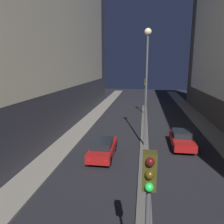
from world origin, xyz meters
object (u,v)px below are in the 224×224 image
object	(u,v)px
street_lamp	(147,67)
car_right_lane	(182,139)
traffic_light_near	(148,207)
car_left_lane	(103,148)
traffic_light_mid	(145,88)

from	to	relation	value
street_lamp	car_right_lane	distance (m)	7.00
traffic_light_near	car_left_lane	size ratio (longest dim) A/B	1.13
car_left_lane	traffic_light_mid	bearing A→B (deg)	78.65
traffic_light_mid	car_left_lane	xyz separation A→B (m)	(-3.22, -16.03, -3.05)
traffic_light_mid	car_right_lane	distance (m)	13.67
street_lamp	car_right_lane	xyz separation A→B (m)	(3.22, 0.36, -6.20)
traffic_light_near	car_left_lane	world-z (taller)	traffic_light_near
traffic_light_mid	traffic_light_near	bearing A→B (deg)	-90.00
street_lamp	car_left_lane	xyz separation A→B (m)	(-3.22, -2.75, -6.17)
car_left_lane	car_right_lane	distance (m)	7.15
street_lamp	car_right_lane	world-z (taller)	street_lamp
traffic_light_near	street_lamp	distance (m)	14.26
traffic_light_near	car_right_lane	world-z (taller)	traffic_light_near
traffic_light_near	car_left_lane	distance (m)	12.01
traffic_light_mid	car_left_lane	world-z (taller)	traffic_light_mid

